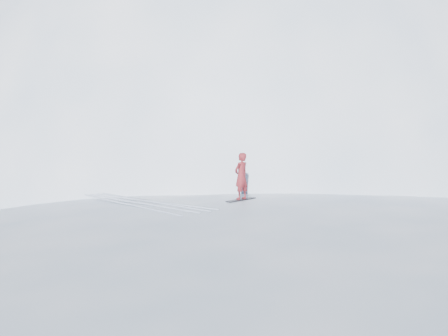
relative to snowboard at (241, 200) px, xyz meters
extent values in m
plane|color=white|center=(-1.17, -3.88, -2.41)|extent=(400.00, 400.00, 0.00)
ellipsoid|color=white|center=(-0.17, -0.88, -2.41)|extent=(36.00, 28.00, 4.80)
ellipsoid|color=white|center=(20.83, 22.12, -2.41)|extent=(60.00, 56.00, 56.00)
ellipsoid|color=white|center=(8.83, 16.12, -2.41)|extent=(28.00, 24.00, 18.00)
ellipsoid|color=white|center=(-3.17, 2.12, -2.41)|extent=(7.00, 6.30, 1.00)
ellipsoid|color=white|center=(5.83, 0.12, -2.41)|extent=(4.00, 3.60, 0.60)
cube|color=black|center=(0.00, 0.00, 0.00)|extent=(1.42, 0.46, 0.02)
imported|color=maroon|center=(0.00, 0.00, 0.85)|extent=(0.67, 0.49, 1.68)
cube|color=silver|center=(-3.64, 1.79, 0.01)|extent=(0.78, 5.96, 0.04)
cube|color=silver|center=(-3.21, 1.79, 0.01)|extent=(1.24, 5.90, 0.04)
cube|color=silver|center=(-2.76, 1.79, 0.01)|extent=(1.12, 5.92, 0.04)
cube|color=silver|center=(-2.69, 1.79, 0.01)|extent=(1.78, 5.76, 0.04)
camera|label=1|loc=(-9.39, -10.82, 2.22)|focal=32.00mm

